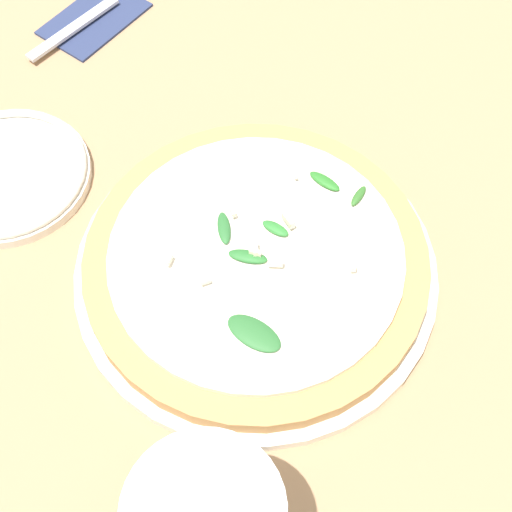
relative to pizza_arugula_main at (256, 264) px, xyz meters
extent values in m
plane|color=#9E7A56|center=(0.02, -0.03, -0.02)|extent=(6.00, 6.00, 0.00)
cylinder|color=silver|center=(0.00, 0.00, -0.01)|extent=(0.31, 0.31, 0.01)
cylinder|color=#B7844C|center=(0.00, 0.00, 0.00)|extent=(0.29, 0.29, 0.02)
cylinder|color=silver|center=(0.00, 0.00, 0.02)|extent=(0.25, 0.25, 0.01)
ellipsoid|color=#27652B|center=(-0.01, 0.00, 0.02)|extent=(0.02, 0.04, 0.01)
ellipsoid|color=#2F6326|center=(0.09, -0.05, 0.02)|extent=(0.02, 0.01, 0.01)
ellipsoid|color=#28622D|center=(0.01, 0.03, 0.02)|extent=(0.03, 0.03, 0.01)
ellipsoid|color=#286D24|center=(0.09, -0.02, 0.02)|extent=(0.02, 0.03, 0.01)
ellipsoid|color=#28612C|center=(-0.07, -0.04, 0.02)|extent=(0.03, 0.05, 0.01)
ellipsoid|color=#2A702D|center=(0.03, 0.00, 0.02)|extent=(0.01, 0.03, 0.01)
cube|color=#EFE5C6|center=(0.00, -0.02, 0.03)|extent=(0.01, 0.01, 0.01)
cube|color=#EFE5C6|center=(0.02, 0.04, 0.03)|extent=(0.01, 0.01, 0.01)
cube|color=#EFE5C6|center=(0.00, 0.00, 0.03)|extent=(0.01, 0.01, 0.01)
cube|color=#EFE5C6|center=(0.08, 0.01, 0.03)|extent=(0.01, 0.01, 0.00)
cube|color=#EFE5C6|center=(0.04, -0.01, 0.03)|extent=(0.01, 0.01, 0.01)
cube|color=#EFE5C6|center=(0.03, -0.08, 0.03)|extent=(0.01, 0.01, 0.01)
cube|color=#EFE5C6|center=(-0.05, 0.02, 0.03)|extent=(0.01, 0.01, 0.00)
cube|color=#EFE5C6|center=(0.00, 0.00, 0.03)|extent=(0.01, 0.01, 0.01)
cube|color=#EFE5C6|center=(-0.05, 0.06, 0.03)|extent=(0.01, 0.00, 0.01)
cube|color=navy|center=(0.19, 0.32, -0.01)|extent=(0.12, 0.09, 0.01)
cube|color=silver|center=(0.16, 0.32, -0.01)|extent=(0.12, 0.03, 0.00)
cylinder|color=silver|center=(-0.03, 0.25, -0.01)|extent=(0.16, 0.16, 0.01)
torus|color=silver|center=(-0.03, 0.25, 0.00)|extent=(0.15, 0.15, 0.01)
camera|label=1|loc=(-0.27, -0.16, 0.53)|focal=50.00mm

